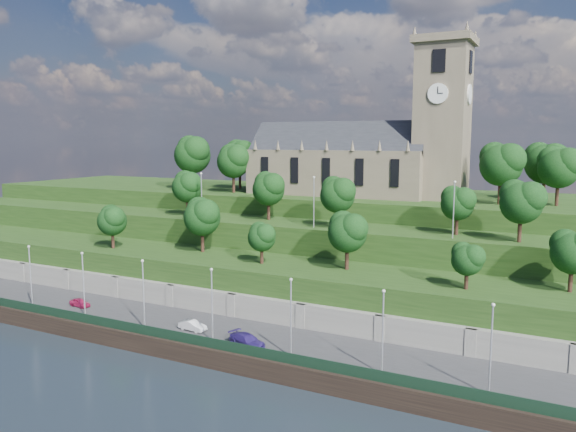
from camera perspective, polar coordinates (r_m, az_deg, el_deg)
The scene contains 17 objects.
ground at distance 64.02m, azimuth -7.40°, elevation -15.16°, with size 320.00×320.00×0.00m, color black.
promenade at distance 68.32m, azimuth -4.52°, elevation -12.70°, with size 160.00×12.00×2.00m, color #2D2D30.
quay_wall at distance 63.56m, azimuth -7.45°, elevation -14.27°, with size 160.00×0.50×2.20m, color black.
fence at distance 63.51m, azimuth -7.13°, elevation -12.82°, with size 160.00×0.10×1.20m, color black.
retaining_wall at distance 72.69m, azimuth -2.04°, elevation -10.15°, with size 160.00×2.10×5.00m.
embankment_lower at distance 77.36m, azimuth 0.13°, elevation -7.87°, with size 160.00×12.00×8.00m, color #1B3612.
embankment_upper at distance 86.54m, azimuth 3.42°, elevation -4.82°, with size 160.00×10.00×12.00m, color #1B3612.
hilltop at distance 105.51m, azimuth 7.98°, elevation -1.75°, with size 160.00×32.00×15.00m, color #1B3612.
church at distance 100.03m, azimuth 7.82°, elevation 6.38°, with size 38.60×12.35×27.60m.
trees_lower at distance 75.95m, azimuth 0.31°, elevation -1.28°, with size 69.03×9.05×8.29m.
trees_upper at distance 82.99m, azimuth 4.94°, elevation 2.43°, with size 58.16×8.25×7.91m.
trees_hilltop at distance 99.74m, azimuth 5.55°, elevation 5.88°, with size 72.36×16.21×10.67m.
lamp_posts_promenade at distance 64.71m, azimuth -7.73°, elevation -8.42°, with size 60.36×0.36×8.58m.
lamp_posts_upper at distance 82.14m, azimuth 2.65°, elevation 1.86°, with size 40.36×0.36×7.59m.
car_left at distance 83.33m, azimuth -20.39°, elevation -8.24°, with size 1.33×3.30×1.13m, color #AB1C4B.
car_middle at distance 69.95m, azimuth -9.68°, elevation -10.91°, with size 1.26×3.62×1.19m, color #B6B6BB.
car_right at distance 63.98m, azimuth -4.17°, elevation -12.52°, with size 1.99×4.89×1.42m, color navy.
Camera 1 is at (33.50, -48.51, 24.95)m, focal length 35.00 mm.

